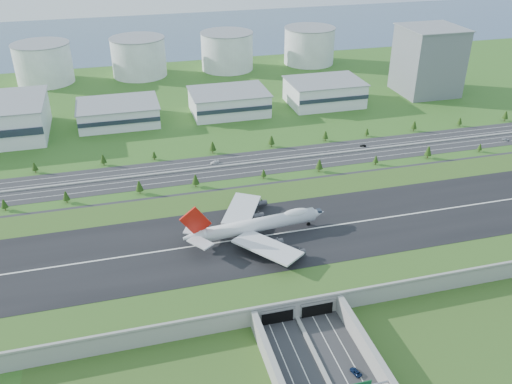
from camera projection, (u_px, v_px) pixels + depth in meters
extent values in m
plane|color=#2D551A|center=(264.00, 250.00, 262.58)|extent=(1200.00, 1200.00, 0.00)
cube|color=gray|center=(264.00, 243.00, 260.65)|extent=(520.00, 100.00, 8.00)
cube|color=#374D1A|center=(264.00, 236.00, 258.69)|extent=(520.00, 100.00, 0.16)
cube|color=black|center=(264.00, 236.00, 258.62)|extent=(520.00, 58.00, 0.12)
cube|color=silver|center=(264.00, 236.00, 258.58)|extent=(520.00, 0.90, 0.02)
cube|color=gray|center=(297.00, 301.00, 216.62)|extent=(520.00, 1.20, 1.20)
cube|color=black|center=(277.00, 316.00, 216.61)|extent=(13.00, 1.20, 6.00)
cube|color=black|center=(317.00, 309.00, 220.47)|extent=(13.00, 1.20, 6.00)
cube|color=#28282B|center=(223.00, 167.00, 342.98)|extent=(560.00, 36.00, 0.12)
cylinder|color=#3D2819|center=(5.00, 208.00, 295.17)|extent=(0.50, 0.50, 2.42)
cone|color=#18370F|center=(4.00, 203.00, 293.69)|extent=(3.76, 3.76, 4.83)
cylinder|color=#3D2819|center=(67.00, 201.00, 302.45)|extent=(0.50, 0.50, 2.57)
cone|color=#18370F|center=(66.00, 196.00, 300.87)|extent=(3.99, 3.99, 5.13)
cylinder|color=#3D2819|center=(140.00, 191.00, 311.51)|extent=(0.50, 0.50, 2.93)
cone|color=#18370F|center=(139.00, 186.00, 309.71)|extent=(4.55, 4.55, 5.85)
cylinder|color=#3D2819|center=(196.00, 185.00, 318.91)|extent=(0.50, 0.50, 2.82)
cone|color=#18370F|center=(195.00, 179.00, 317.18)|extent=(4.39, 4.39, 5.65)
cylinder|color=#3D2819|center=(264.00, 177.00, 328.50)|extent=(0.50, 0.50, 2.17)
cone|color=#18370F|center=(264.00, 173.00, 327.17)|extent=(3.37, 3.37, 4.33)
cylinder|color=#3D2819|center=(319.00, 169.00, 336.46)|extent=(0.50, 0.50, 2.94)
cone|color=#18370F|center=(319.00, 164.00, 334.65)|extent=(4.57, 4.57, 5.87)
cylinder|color=#3D2819|center=(375.00, 163.00, 345.33)|extent=(0.50, 0.50, 2.24)
cone|color=#18370F|center=(376.00, 159.00, 343.95)|extent=(3.48, 3.48, 4.48)
cylinder|color=#3D2819|center=(428.00, 156.00, 353.59)|extent=(0.50, 0.50, 3.02)
cone|color=#18370F|center=(428.00, 151.00, 351.73)|extent=(4.70, 4.70, 6.04)
cylinder|color=#3D2819|center=(479.00, 150.00, 362.64)|extent=(0.50, 0.50, 2.06)
cone|color=#18370F|center=(480.00, 147.00, 361.37)|extent=(3.20, 3.20, 4.11)
cylinder|color=#3D2819|center=(35.00, 171.00, 335.15)|extent=(0.50, 0.50, 2.47)
cone|color=#18370F|center=(34.00, 166.00, 333.63)|extent=(3.85, 3.85, 4.94)
cylinder|color=#3D2819|center=(104.00, 163.00, 344.44)|extent=(0.50, 0.50, 2.64)
cone|color=#18370F|center=(103.00, 159.00, 342.82)|extent=(4.10, 4.10, 5.27)
cylinder|color=#3D2819|center=(154.00, 158.00, 351.84)|extent=(0.50, 0.50, 2.05)
cone|color=#18370F|center=(154.00, 155.00, 350.58)|extent=(3.19, 3.19, 4.11)
cylinder|color=#3D2819|center=(213.00, 151.00, 360.39)|extent=(0.50, 0.50, 2.98)
cone|color=#18370F|center=(213.00, 146.00, 358.56)|extent=(4.63, 4.63, 5.96)
cylinder|color=#3D2819|center=(271.00, 145.00, 369.64)|extent=(0.50, 0.50, 2.92)
cone|color=#18370F|center=(271.00, 140.00, 367.84)|extent=(4.54, 4.54, 5.83)
cylinder|color=#3D2819|center=(325.00, 139.00, 378.63)|extent=(0.50, 0.50, 2.61)
cone|color=#18370F|center=(325.00, 135.00, 377.02)|extent=(4.06, 4.06, 5.22)
cylinder|color=#3D2819|center=(367.00, 135.00, 385.94)|extent=(0.50, 0.50, 2.09)
cone|color=#18370F|center=(367.00, 131.00, 384.66)|extent=(3.25, 3.25, 4.17)
cylinder|color=#3D2819|center=(414.00, 129.00, 394.22)|extent=(0.50, 0.50, 2.76)
cone|color=#18370F|center=(414.00, 125.00, 392.52)|extent=(4.29, 4.29, 5.52)
cylinder|color=#3D2819|center=(459.00, 125.00, 402.88)|extent=(0.50, 0.50, 2.38)
cone|color=#18370F|center=(460.00, 121.00, 401.42)|extent=(3.71, 3.71, 4.77)
cylinder|color=#3D2819|center=(505.00, 119.00, 411.66)|extent=(0.50, 0.50, 2.90)
cone|color=#18370F|center=(506.00, 115.00, 409.88)|extent=(4.51, 4.51, 5.79)
cube|color=silver|center=(118.00, 113.00, 406.21)|extent=(58.00, 42.00, 15.00)
cube|color=silver|center=(229.00, 102.00, 425.02)|extent=(58.00, 42.00, 17.00)
cube|color=silver|center=(324.00, 92.00, 442.69)|extent=(58.00, 42.00, 19.00)
cube|color=slate|center=(428.00, 61.00, 459.82)|extent=(46.00, 46.00, 55.00)
cylinder|color=silver|center=(43.00, 64.00, 489.37)|extent=(50.00, 50.00, 35.00)
cylinder|color=silver|center=(139.00, 57.00, 508.66)|extent=(50.00, 50.00, 35.00)
cylinder|color=silver|center=(227.00, 51.00, 527.95)|extent=(50.00, 50.00, 35.00)
cylinder|color=silver|center=(309.00, 46.00, 547.24)|extent=(50.00, 50.00, 35.00)
cube|color=#3A5470|center=(159.00, 34.00, 668.94)|extent=(1200.00, 260.00, 0.06)
cylinder|color=silver|center=(258.00, 225.00, 256.07)|extent=(58.11, 11.94, 6.60)
cone|color=silver|center=(317.00, 213.00, 265.49)|extent=(8.83, 7.34, 6.60)
cone|color=silver|center=(194.00, 237.00, 246.44)|extent=(10.88, 7.53, 6.60)
ellipsoid|color=silver|center=(296.00, 213.00, 260.91)|extent=(14.49, 6.43, 4.06)
cube|color=silver|center=(267.00, 247.00, 241.53)|extent=(29.44, 32.74, 1.63)
cube|color=silver|center=(242.00, 210.00, 270.34)|extent=(25.89, 33.67, 1.63)
cylinder|color=#38383D|center=(277.00, 242.00, 248.99)|extent=(5.63, 3.58, 3.09)
cylinder|color=#38383D|center=(299.00, 253.00, 241.50)|extent=(5.63, 3.58, 3.09)
cylinder|color=#38383D|center=(258.00, 216.00, 269.32)|extent=(5.63, 3.58, 3.09)
cylinder|color=#38383D|center=(262.00, 203.00, 280.48)|extent=(5.63, 3.58, 3.09)
cube|color=silver|center=(200.00, 242.00, 240.85)|extent=(11.61, 12.83, 0.62)
cube|color=silver|center=(193.00, 227.00, 251.87)|extent=(10.36, 12.89, 0.62)
cube|color=#B5160C|center=(196.00, 222.00, 242.98)|extent=(14.72, 2.29, 15.46)
cylinder|color=black|center=(308.00, 224.00, 266.79)|extent=(1.96, 0.72, 1.96)
cylinder|color=black|center=(252.00, 240.00, 254.70)|extent=(1.96, 0.72, 1.96)
cylinder|color=black|center=(247.00, 232.00, 260.13)|extent=(1.96, 0.72, 1.96)
cylinder|color=black|center=(240.00, 242.00, 252.82)|extent=(1.96, 0.72, 1.96)
cylinder|color=black|center=(235.00, 235.00, 258.24)|extent=(1.96, 0.72, 1.96)
imported|color=#0C1C3D|center=(356.00, 372.00, 194.39)|extent=(3.62, 5.47, 1.40)
imported|color=black|center=(363.00, 146.00, 370.01)|extent=(4.34, 2.60, 1.35)
imported|color=silver|center=(506.00, 140.00, 378.96)|extent=(5.77, 3.90, 1.47)
imported|color=white|center=(214.00, 162.00, 346.84)|extent=(5.91, 3.41, 1.61)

